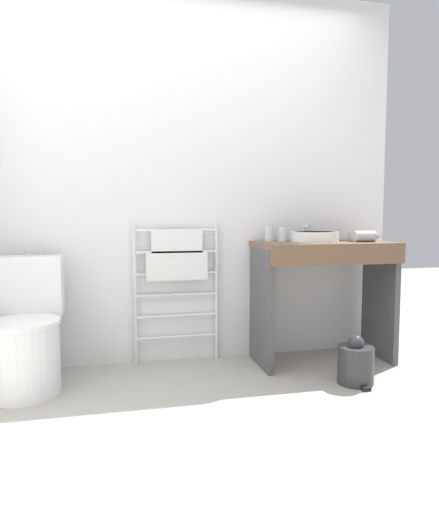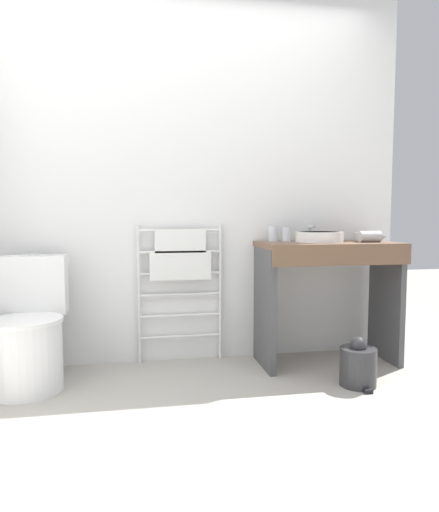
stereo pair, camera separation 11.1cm
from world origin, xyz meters
TOP-DOWN VIEW (x-y plane):
  - ground_plane at (0.00, 0.00)m, footprint 12.00×12.00m
  - wall_back at (0.00, 1.38)m, footprint 2.98×0.12m
  - toilet at (-1.03, 0.96)m, footprint 0.41×0.56m
  - towel_radiator at (-0.11, 1.27)m, footprint 0.59×0.06m
  - vanity_counter at (0.88, 1.05)m, footprint 0.93×0.49m
  - sink_basin at (0.83, 1.10)m, footprint 0.32×0.32m
  - faucet at (0.83, 1.26)m, footprint 0.02×0.10m
  - cup_near_wall at (0.55, 1.24)m, footprint 0.06×0.06m
  - cup_near_edge at (0.63, 1.21)m, footprint 0.06×0.06m
  - hair_dryer at (1.16, 1.02)m, footprint 0.20×0.17m
  - trash_bin at (0.89, 0.62)m, footprint 0.22×0.25m

SIDE VIEW (x-z plane):
  - ground_plane at x=0.00m, z-range 0.00..0.00m
  - trash_bin at x=0.89m, z-range -0.02..0.27m
  - toilet at x=-1.03m, z-range -0.08..0.70m
  - vanity_counter at x=0.88m, z-range 0.15..0.98m
  - towel_radiator at x=-0.11m, z-range 0.19..1.14m
  - sink_basin at x=0.83m, z-range 0.84..0.91m
  - hair_dryer at x=1.16m, z-range 0.84..0.91m
  - cup_near_edge at x=0.63m, z-range 0.84..0.93m
  - cup_near_wall at x=0.55m, z-range 0.84..0.94m
  - faucet at x=0.83m, z-range 0.85..0.97m
  - wall_back at x=0.00m, z-range 0.00..2.57m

